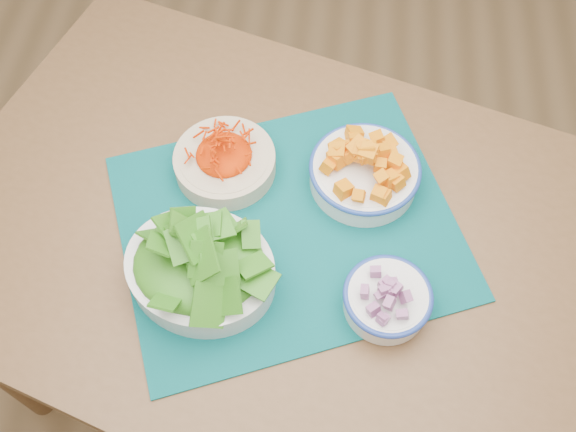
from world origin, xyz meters
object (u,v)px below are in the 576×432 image
object	(u,v)px
placemat	(288,226)
table	(285,258)
squash_bowl	(365,168)
lettuce_bowl	(199,263)
carrot_bowl	(224,159)
onion_bowl	(387,298)

from	to	relation	value
placemat	table	bearing A→B (deg)	-131.00
squash_bowl	lettuce_bowl	bearing A→B (deg)	-139.73
carrot_bowl	squash_bowl	world-z (taller)	squash_bowl
squash_bowl	table	bearing A→B (deg)	-138.42
placemat	lettuce_bowl	bearing A→B (deg)	-160.90
squash_bowl	lettuce_bowl	size ratio (longest dim) A/B	0.68
table	placemat	xyz separation A→B (m)	(0.00, 0.01, 0.10)
table	carrot_bowl	distance (m)	0.21
carrot_bowl	onion_bowl	xyz separation A→B (m)	(0.29, -0.24, 0.00)
lettuce_bowl	squash_bowl	bearing A→B (deg)	55.05
lettuce_bowl	onion_bowl	xyz separation A→B (m)	(0.30, -0.02, -0.02)
table	placemat	bearing A→B (deg)	88.87
lettuce_bowl	onion_bowl	distance (m)	0.30
placemat	lettuce_bowl	distance (m)	0.18
placemat	carrot_bowl	bearing A→B (deg)	117.49
squash_bowl	lettuce_bowl	world-z (taller)	lettuce_bowl
table	onion_bowl	world-z (taller)	onion_bowl
table	lettuce_bowl	xyz separation A→B (m)	(-0.12, -0.10, 0.15)
squash_bowl	onion_bowl	world-z (taller)	squash_bowl
placemat	squash_bowl	world-z (taller)	squash_bowl
table	onion_bowl	size ratio (longest dim) A/B	8.85
table	carrot_bowl	xyz separation A→B (m)	(-0.12, 0.12, 0.13)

